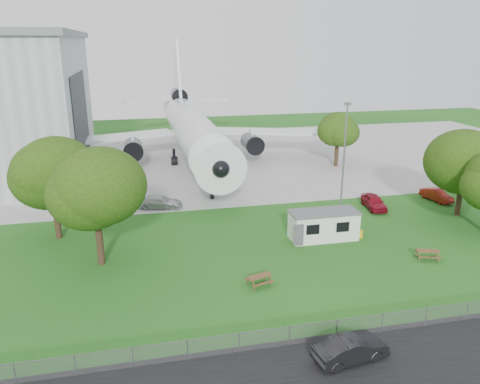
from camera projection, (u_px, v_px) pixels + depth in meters
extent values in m
plane|color=#2C721F|center=(275.00, 269.00, 36.92)|extent=(160.00, 160.00, 0.00)
cube|color=black|center=(345.00, 380.00, 24.84)|extent=(120.00, 8.00, 0.02)
cube|color=#B7B7B2|center=(204.00, 158.00, 72.21)|extent=(120.00, 46.00, 0.03)
cube|color=#2D3033|center=(82.00, 124.00, 61.96)|extent=(0.16, 16.00, 12.96)
cylinder|color=white|center=(193.00, 131.00, 66.52)|extent=(5.40, 34.00, 5.40)
cone|color=white|center=(216.00, 163.00, 48.87)|extent=(5.40, 5.50, 5.40)
cone|color=white|center=(179.00, 106.00, 85.78)|extent=(4.86, 9.00, 4.86)
cube|color=white|center=(104.00, 138.00, 67.24)|extent=(21.36, 10.77, 0.36)
cube|color=white|center=(271.00, 132.00, 72.47)|extent=(21.36, 10.77, 0.36)
cube|color=white|center=(177.00, 74.00, 84.03)|extent=(0.46, 9.96, 12.17)
cylinder|color=#515459|center=(133.00, 149.00, 64.92)|extent=(2.50, 4.20, 2.50)
cylinder|color=#515459|center=(252.00, 143.00, 68.48)|extent=(2.50, 4.20, 2.50)
cylinder|color=#515459|center=(179.00, 96.00, 84.24)|extent=(2.60, 4.50, 2.60)
cylinder|color=black|center=(211.00, 188.00, 53.32)|extent=(0.36, 0.36, 2.40)
cylinder|color=black|center=(174.00, 157.00, 68.05)|extent=(0.44, 0.44, 2.40)
cylinder|color=black|center=(212.00, 155.00, 69.23)|extent=(0.44, 0.44, 2.40)
cube|color=silver|center=(323.00, 226.00, 42.40)|extent=(6.02, 2.55, 2.50)
cube|color=#59595B|center=(324.00, 212.00, 42.00)|extent=(6.22, 2.75, 0.12)
cylinder|color=gold|center=(360.00, 234.00, 42.83)|extent=(0.50, 0.50, 0.70)
cube|color=gray|center=(320.00, 341.00, 28.10)|extent=(58.00, 0.04, 1.30)
cylinder|color=slate|center=(343.00, 170.00, 42.56)|extent=(0.16, 0.16, 12.00)
cylinder|color=#382619|center=(57.00, 220.00, 42.42)|extent=(0.56, 0.56, 3.40)
sphere|color=#395D13|center=(51.00, 176.00, 41.15)|extent=(7.79, 7.79, 7.79)
cylinder|color=#382619|center=(100.00, 243.00, 37.33)|extent=(0.56, 0.56, 3.65)
sphere|color=#395D13|center=(95.00, 190.00, 35.96)|extent=(7.66, 7.66, 7.66)
cylinder|color=#382619|center=(459.00, 200.00, 48.18)|extent=(0.56, 0.56, 3.15)
sphere|color=#395D13|center=(464.00, 164.00, 47.00)|extent=(8.60, 8.60, 8.60)
cylinder|color=#382619|center=(336.00, 155.00, 67.25)|extent=(0.56, 0.56, 3.13)
sphere|color=#395D13|center=(338.00, 129.00, 66.08)|extent=(5.71, 5.71, 5.71)
imported|color=black|center=(351.00, 349.00, 26.18)|extent=(4.53, 2.18, 1.43)
imported|color=maroon|center=(374.00, 202.00, 50.21)|extent=(2.36, 4.61, 1.50)
imported|color=maroon|center=(437.00, 195.00, 52.71)|extent=(2.14, 4.19, 1.32)
imported|color=#BBBDC3|center=(160.00, 202.00, 50.36)|extent=(5.08, 3.10, 1.37)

